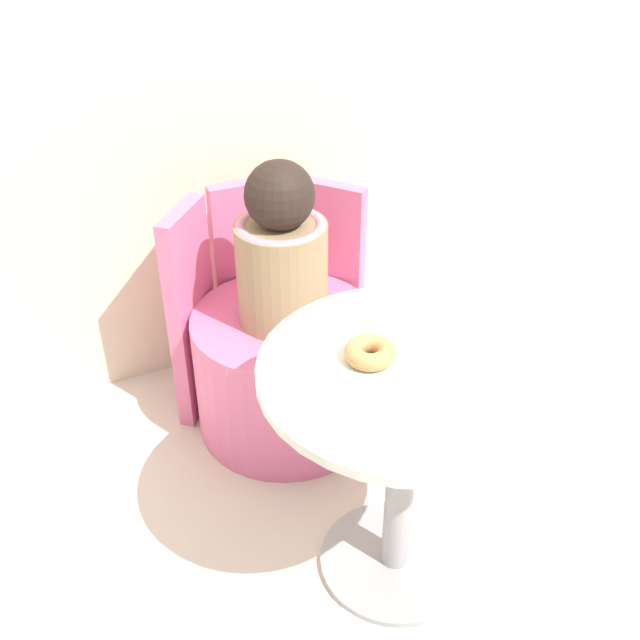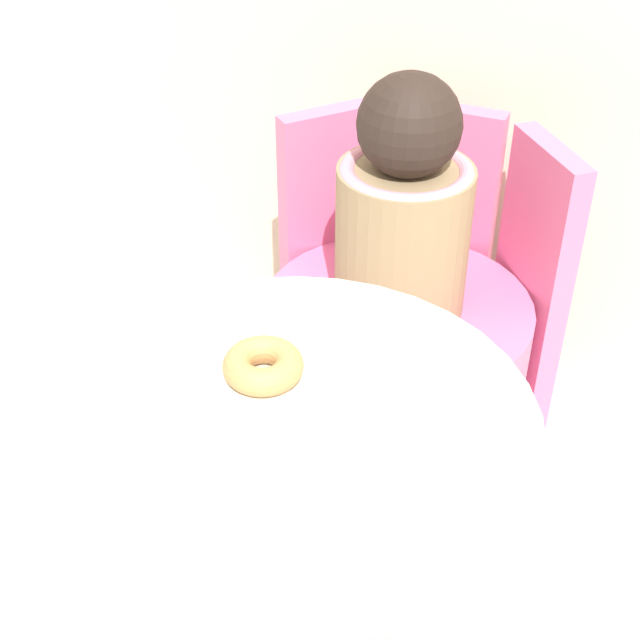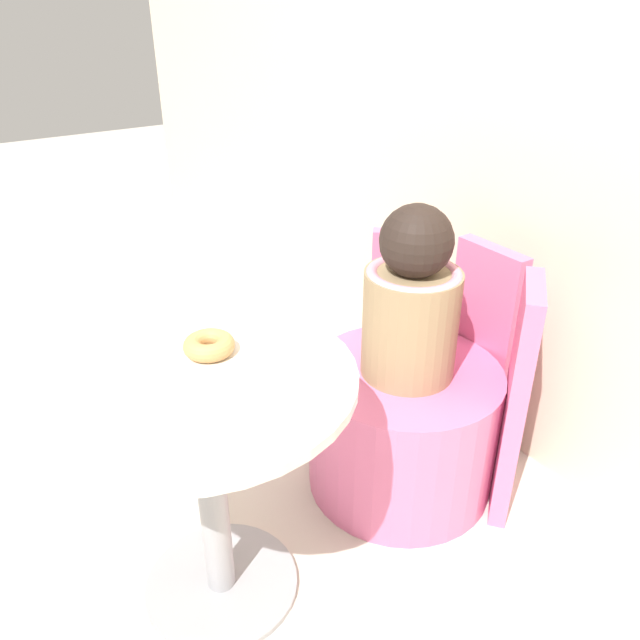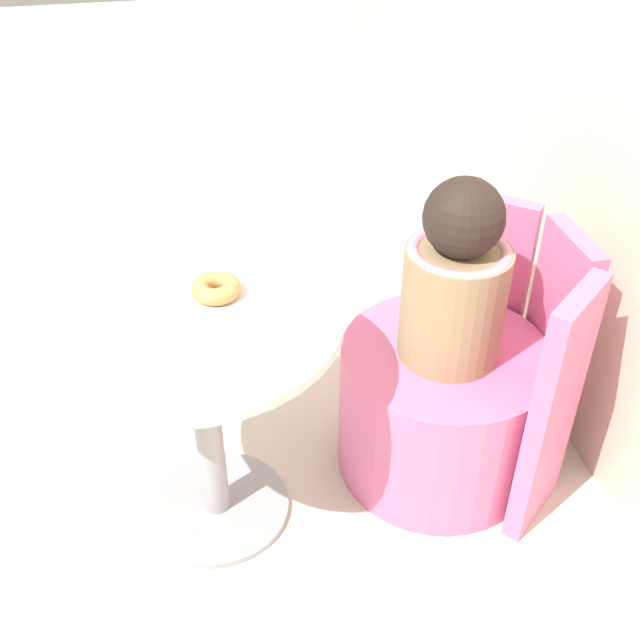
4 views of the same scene
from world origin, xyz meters
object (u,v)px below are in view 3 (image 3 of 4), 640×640
at_px(tub_chair, 402,428).
at_px(donut, 209,345).
at_px(child_figure, 412,302).
at_px(round_table, 207,439).

xyz_separation_m(tub_chair, donut, (-0.02, -0.60, 0.49)).
bearing_deg(donut, child_figure, 88.25).
relative_size(tub_chair, donut, 4.88).
bearing_deg(round_table, donut, 141.31).
relative_size(tub_chair, child_figure, 1.14).
bearing_deg(tub_chair, round_table, -85.38).
xyz_separation_m(child_figure, donut, (-0.02, -0.60, 0.05)).
bearing_deg(round_table, child_figure, 94.62).
height_order(round_table, donut, donut).
distance_m(round_table, tub_chair, 0.72).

